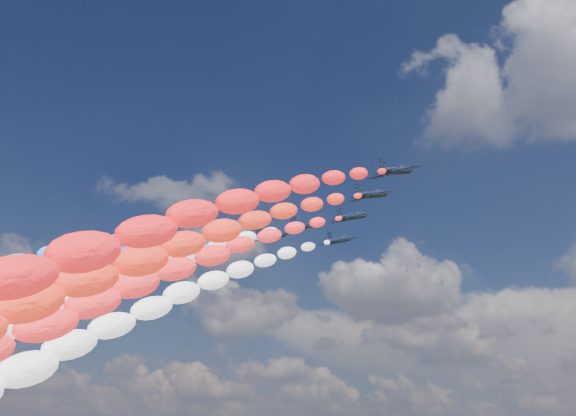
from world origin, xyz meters
The scene contains 14 objects.
jet_0 centered at (-29.68, -5.39, 110.52)m, with size 9.36×12.55×2.77m, color black, non-canonical shape.
jet_1 centered at (-18.55, 3.57, 110.52)m, with size 9.36×12.55×2.77m, color black, non-canonical shape.
jet_2 centered at (-11.63, 12.54, 110.52)m, with size 9.36×12.55×2.77m, color black, non-canonical shape.
trail_2 centered at (-11.63, -40.01, 84.90)m, with size 5.90×100.90×53.79m, color #1266FF, non-canonical shape.
jet_3 centered at (-0.65, 11.28, 110.52)m, with size 9.36×12.55×2.77m, color black, non-canonical shape.
trail_3 centered at (-0.65, -41.27, 84.90)m, with size 5.90×100.90×53.79m, color white, non-canonical shape.
jet_4 centered at (-1.36, 25.09, 110.52)m, with size 9.36×12.55×2.77m, color black, non-canonical shape.
trail_4 centered at (-1.36, -27.45, 84.90)m, with size 5.90×100.90×53.79m, color white, non-canonical shape.
jet_5 centered at (10.70, 12.36, 110.52)m, with size 9.36×12.55×2.77m, color black, non-canonical shape.
trail_5 centered at (10.70, -40.18, 84.90)m, with size 5.90×100.90×53.79m, color red, non-canonical shape.
jet_6 centered at (21.33, 3.45, 110.52)m, with size 9.36×12.55×2.77m, color black, non-canonical shape.
trail_6 centered at (21.33, -49.09, 84.90)m, with size 5.90×100.90×53.79m, color red, non-canonical shape.
jet_7 centered at (31.40, -4.32, 110.52)m, with size 9.36×12.55×2.77m, color black, non-canonical shape.
trail_7 centered at (31.40, -56.87, 84.90)m, with size 5.90×100.90×53.79m, color red, non-canonical shape.
Camera 1 is at (91.20, -109.77, 62.30)m, focal length 45.28 mm.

